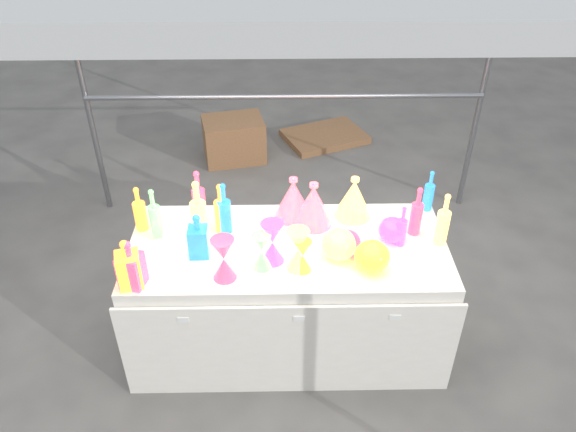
{
  "coord_description": "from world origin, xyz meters",
  "views": [
    {
      "loc": [
        -0.04,
        -2.48,
        2.73
      ],
      "look_at": [
        0.0,
        0.0,
        0.95
      ],
      "focal_mm": 35.0,
      "sensor_mm": 36.0,
      "label": 1
    }
  ],
  "objects_px": {
    "bottle_0": "(139,208)",
    "globe_0": "(372,258)",
    "cardboard_box_closed": "(234,139)",
    "decanter_0": "(128,263)",
    "lampshade_0": "(313,204)",
    "hourglass_0": "(224,259)",
    "display_table": "(288,294)"
  },
  "relations": [
    {
      "from": "decanter_0",
      "to": "lampshade_0",
      "type": "relative_size",
      "value": 1.03
    },
    {
      "from": "bottle_0",
      "to": "decanter_0",
      "type": "height_order",
      "value": "same"
    },
    {
      "from": "display_table",
      "to": "hourglass_0",
      "type": "bearing_deg",
      "value": -142.39
    },
    {
      "from": "display_table",
      "to": "cardboard_box_closed",
      "type": "relative_size",
      "value": 3.28
    },
    {
      "from": "hourglass_0",
      "to": "globe_0",
      "type": "distance_m",
      "value": 0.78
    },
    {
      "from": "cardboard_box_closed",
      "to": "hourglass_0",
      "type": "height_order",
      "value": "hourglass_0"
    },
    {
      "from": "display_table",
      "to": "bottle_0",
      "type": "distance_m",
      "value": 1.01
    },
    {
      "from": "hourglass_0",
      "to": "bottle_0",
      "type": "bearing_deg",
      "value": 139.74
    },
    {
      "from": "lampshade_0",
      "to": "cardboard_box_closed",
      "type": "bearing_deg",
      "value": 114.2
    },
    {
      "from": "decanter_0",
      "to": "globe_0",
      "type": "bearing_deg",
      "value": -9.83
    },
    {
      "from": "bottle_0",
      "to": "decanter_0",
      "type": "distance_m",
      "value": 0.48
    },
    {
      "from": "globe_0",
      "to": "hourglass_0",
      "type": "bearing_deg",
      "value": -175.95
    },
    {
      "from": "display_table",
      "to": "hourglass_0",
      "type": "height_order",
      "value": "hourglass_0"
    },
    {
      "from": "bottle_0",
      "to": "lampshade_0",
      "type": "height_order",
      "value": "bottle_0"
    },
    {
      "from": "bottle_0",
      "to": "decanter_0",
      "type": "bearing_deg",
      "value": -85.48
    },
    {
      "from": "cardboard_box_closed",
      "to": "lampshade_0",
      "type": "bearing_deg",
      "value": -85.42
    },
    {
      "from": "globe_0",
      "to": "bottle_0",
      "type": "bearing_deg",
      "value": 163.51
    },
    {
      "from": "hourglass_0",
      "to": "lampshade_0",
      "type": "distance_m",
      "value": 0.68
    },
    {
      "from": "bottle_0",
      "to": "globe_0",
      "type": "height_order",
      "value": "bottle_0"
    },
    {
      "from": "bottle_0",
      "to": "hourglass_0",
      "type": "relative_size",
      "value": 1.14
    },
    {
      "from": "cardboard_box_closed",
      "to": "decanter_0",
      "type": "xyz_separation_m",
      "value": [
        -0.33,
        -2.62,
        0.69
      ]
    },
    {
      "from": "bottle_0",
      "to": "lampshade_0",
      "type": "bearing_deg",
      "value": 2.1
    },
    {
      "from": "display_table",
      "to": "decanter_0",
      "type": "relative_size",
      "value": 6.5
    },
    {
      "from": "globe_0",
      "to": "lampshade_0",
      "type": "xyz_separation_m",
      "value": [
        -0.29,
        0.42,
        0.06
      ]
    },
    {
      "from": "decanter_0",
      "to": "bottle_0",
      "type": "bearing_deg",
      "value": 80.14
    },
    {
      "from": "hourglass_0",
      "to": "lampshade_0",
      "type": "relative_size",
      "value": 0.9
    },
    {
      "from": "bottle_0",
      "to": "lampshade_0",
      "type": "relative_size",
      "value": 1.03
    },
    {
      "from": "bottle_0",
      "to": "globe_0",
      "type": "distance_m",
      "value": 1.35
    },
    {
      "from": "decanter_0",
      "to": "lampshade_0",
      "type": "height_order",
      "value": "decanter_0"
    },
    {
      "from": "display_table",
      "to": "decanter_0",
      "type": "bearing_deg",
      "value": -159.56
    },
    {
      "from": "cardboard_box_closed",
      "to": "bottle_0",
      "type": "distance_m",
      "value": 2.27
    },
    {
      "from": "cardboard_box_closed",
      "to": "lampshade_0",
      "type": "distance_m",
      "value": 2.29
    }
  ]
}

